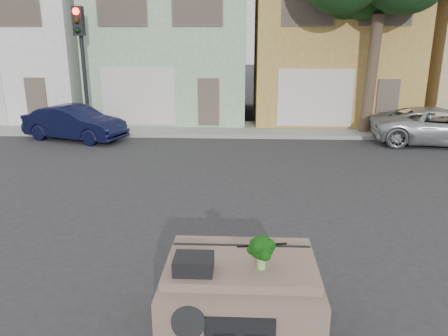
# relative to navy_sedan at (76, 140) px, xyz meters

# --- Properties ---
(ground_plane) EXTENTS (120.00, 120.00, 0.00)m
(ground_plane) POSITION_rel_navy_sedan_xyz_m (6.66, -8.49, 0.00)
(ground_plane) COLOR #303033
(ground_plane) RESTS_ON ground
(sidewalk) EXTENTS (40.00, 3.00, 0.15)m
(sidewalk) POSITION_rel_navy_sedan_xyz_m (6.66, 2.01, 0.07)
(sidewalk) COLOR gray
(sidewalk) RESTS_ON ground
(townhouse_white) EXTENTS (7.20, 8.20, 7.55)m
(townhouse_white) POSITION_rel_navy_sedan_xyz_m (-4.34, 6.01, 3.77)
(townhouse_white) COLOR white
(townhouse_white) RESTS_ON ground
(townhouse_mint) EXTENTS (7.20, 8.20, 7.55)m
(townhouse_mint) POSITION_rel_navy_sedan_xyz_m (3.16, 6.01, 3.77)
(townhouse_mint) COLOR #9BC197
(townhouse_mint) RESTS_ON ground
(townhouse_tan) EXTENTS (7.20, 8.20, 7.55)m
(townhouse_tan) POSITION_rel_navy_sedan_xyz_m (10.66, 6.01, 3.77)
(townhouse_tan) COLOR #B88F46
(townhouse_tan) RESTS_ON ground
(navy_sedan) EXTENTS (4.34, 2.64, 1.35)m
(navy_sedan) POSITION_rel_navy_sedan_xyz_m (0.00, 0.00, 0.00)
(navy_sedan) COLOR black
(navy_sedan) RESTS_ON ground
(silver_pickup) EXTENTS (5.16, 2.80, 1.37)m
(silver_pickup) POSITION_rel_navy_sedan_xyz_m (14.01, -0.05, 0.00)
(silver_pickup) COLOR #ACB0B5
(silver_pickup) RESTS_ON ground
(traffic_signal) EXTENTS (0.40, 0.40, 5.10)m
(traffic_signal) POSITION_rel_navy_sedan_xyz_m (0.16, 1.01, 2.55)
(traffic_signal) COLOR black
(traffic_signal) RESTS_ON ground
(tree_near) EXTENTS (4.40, 4.00, 8.50)m
(tree_near) POSITION_rel_navy_sedan_xyz_m (11.66, 1.31, 4.25)
(tree_near) COLOR #143615
(tree_near) RESTS_ON ground
(car_dashboard) EXTENTS (2.00, 1.80, 1.12)m
(car_dashboard) POSITION_rel_navy_sedan_xyz_m (6.66, -11.49, 0.56)
(car_dashboard) COLOR #7C6355
(car_dashboard) RESTS_ON ground
(instrument_hump) EXTENTS (0.48, 0.38, 0.20)m
(instrument_hump) POSITION_rel_navy_sedan_xyz_m (6.08, -11.84, 1.22)
(instrument_hump) COLOR black
(instrument_hump) RESTS_ON car_dashboard
(wiper_arm) EXTENTS (0.69, 0.15, 0.02)m
(wiper_arm) POSITION_rel_navy_sedan_xyz_m (6.94, -11.11, 1.13)
(wiper_arm) COLOR black
(wiper_arm) RESTS_ON car_dashboard
(broccoli) EXTENTS (0.47, 0.47, 0.44)m
(broccoli) POSITION_rel_navy_sedan_xyz_m (6.91, -11.72, 1.34)
(broccoli) COLOR #0C3409
(broccoli) RESTS_ON car_dashboard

